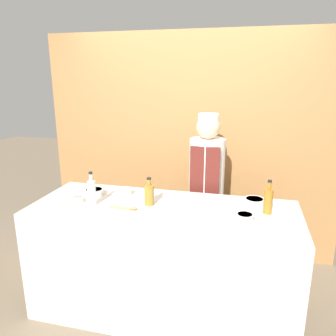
{
  "coord_description": "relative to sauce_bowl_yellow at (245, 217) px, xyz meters",
  "views": [
    {
      "loc": [
        0.62,
        -2.34,
        1.94
      ],
      "look_at": [
        0.0,
        0.16,
        1.22
      ],
      "focal_mm": 35.0,
      "sensor_mm": 36.0,
      "label": 1
    }
  ],
  "objects": [
    {
      "name": "cutting_board",
      "position": [
        -0.42,
        0.07,
        -0.02
      ],
      "size": [
        0.29,
        0.19,
        0.02
      ],
      "color": "white",
      "rests_on": "counter"
    },
    {
      "name": "bottle_clear",
      "position": [
        -1.2,
        0.01,
        0.08
      ],
      "size": [
        0.07,
        0.07,
        0.28
      ],
      "color": "silver",
      "rests_on": "counter"
    },
    {
      "name": "sauce_bowl_purple",
      "position": [
        0.07,
        0.36,
        -0.0
      ],
      "size": [
        0.17,
        0.17,
        0.04
      ],
      "color": "silver",
      "rests_on": "counter"
    },
    {
      "name": "counter",
      "position": [
        -0.63,
        0.1,
        -0.5
      ],
      "size": [
        2.12,
        0.82,
        0.94
      ],
      "color": "beige",
      "rests_on": "ground_plane"
    },
    {
      "name": "sauce_bowl_green",
      "position": [
        -1.35,
        0.04,
        -0.0
      ],
      "size": [
        0.11,
        0.11,
        0.04
      ],
      "color": "silver",
      "rests_on": "counter"
    },
    {
      "name": "wooden_spoon",
      "position": [
        -0.9,
        -0.01,
        -0.02
      ],
      "size": [
        0.23,
        0.04,
        0.02
      ],
      "color": "#B2844C",
      "rests_on": "counter"
    },
    {
      "name": "bottle_vinegar",
      "position": [
        -0.76,
        0.13,
        0.06
      ],
      "size": [
        0.08,
        0.08,
        0.23
      ],
      "color": "olive",
      "rests_on": "counter"
    },
    {
      "name": "chef_center",
      "position": [
        -0.38,
        0.78,
        -0.08
      ],
      "size": [
        0.34,
        0.34,
        1.62
      ],
      "color": "#28282D",
      "rests_on": "ground_plane"
    },
    {
      "name": "ground_plane",
      "position": [
        -0.63,
        0.1,
        -0.97
      ],
      "size": [
        14.0,
        14.0,
        0.0
      ],
      "primitive_type": "plane",
      "color": "#756651"
    },
    {
      "name": "sauce_bowl_yellow",
      "position": [
        0.0,
        0.0,
        0.0
      ],
      "size": [
        0.13,
        0.13,
        0.05
      ],
      "color": "silver",
      "rests_on": "counter"
    },
    {
      "name": "sauce_bowl_white",
      "position": [
        -1.03,
        0.31,
        0.0
      ],
      "size": [
        0.11,
        0.11,
        0.05
      ],
      "color": "silver",
      "rests_on": "counter"
    },
    {
      "name": "cabinet_wall",
      "position": [
        -0.63,
        1.27,
        0.23
      ],
      "size": [
        3.18,
        0.18,
        2.4
      ],
      "color": "olive",
      "rests_on": "ground_plane"
    },
    {
      "name": "bottle_amber",
      "position": [
        0.16,
        0.18,
        0.07
      ],
      "size": [
        0.07,
        0.07,
        0.26
      ],
      "color": "#9E661E",
      "rests_on": "counter"
    },
    {
      "name": "sauce_bowl_brown",
      "position": [
        -1.29,
        0.23,
        0.0
      ],
      "size": [
        0.17,
        0.17,
        0.05
      ],
      "color": "silver",
      "rests_on": "counter"
    }
  ]
}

